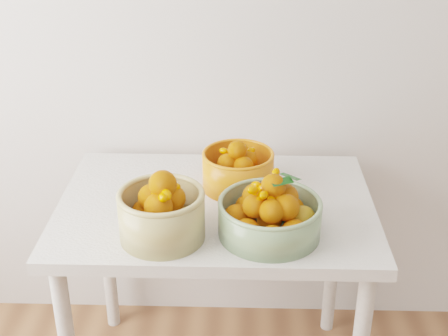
% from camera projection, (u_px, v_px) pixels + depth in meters
% --- Properties ---
extents(table, '(1.00, 0.70, 0.75)m').
position_uv_depth(table, '(216.00, 228.00, 2.02)').
color(table, silver).
rests_on(table, ground).
extents(bowl_cream, '(0.25, 0.25, 0.21)m').
position_uv_depth(bowl_cream, '(161.00, 213.00, 1.76)').
color(bowl_cream, tan).
rests_on(bowl_cream, table).
extents(bowl_green, '(0.33, 0.33, 0.19)m').
position_uv_depth(bowl_green, '(270.00, 214.00, 1.79)').
color(bowl_green, gray).
rests_on(bowl_green, table).
extents(bowl_orange, '(0.30, 0.30, 0.17)m').
position_uv_depth(bowl_orange, '(238.00, 169.00, 2.04)').
color(bowl_orange, orange).
rests_on(bowl_orange, table).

